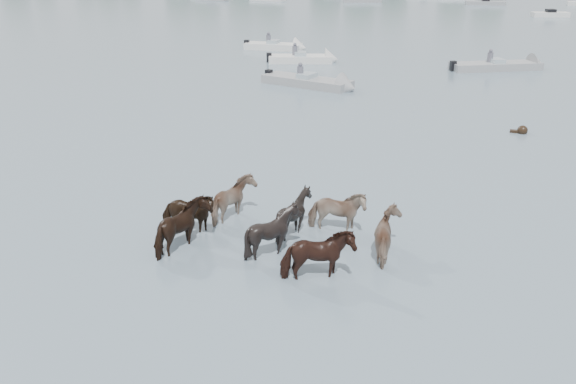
% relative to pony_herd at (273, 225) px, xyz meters
% --- Properties ---
extents(ground, '(400.00, 400.00, 0.00)m').
position_rel_pony_herd_xyz_m(ground, '(1.45, 0.62, -0.54)').
color(ground, slate).
rests_on(ground, ground).
extents(pony_herd, '(7.30, 4.21, 1.48)m').
position_rel_pony_herd_xyz_m(pony_herd, '(0.00, 0.00, 0.00)').
color(pony_herd, black).
rests_on(pony_herd, ground).
extents(swimming_pony, '(0.72, 0.44, 0.44)m').
position_rel_pony_herd_xyz_m(swimming_pony, '(6.52, 13.32, -0.44)').
color(swimming_pony, black).
rests_on(swimming_pony, ground).
extents(motorboat_a, '(5.05, 3.01, 1.92)m').
position_rel_pony_herd_xyz_m(motorboat_a, '(-7.06, 27.15, -0.31)').
color(motorboat_a, silver).
rests_on(motorboat_a, ground).
extents(motorboat_b, '(6.04, 3.07, 1.92)m').
position_rel_pony_herd_xyz_m(motorboat_b, '(-4.29, 19.42, -0.32)').
color(motorboat_b, gray).
rests_on(motorboat_b, ground).
extents(motorboat_c, '(6.36, 4.39, 1.92)m').
position_rel_pony_herd_xyz_m(motorboat_c, '(5.89, 28.73, -0.32)').
color(motorboat_c, gray).
rests_on(motorboat_c, ground).
extents(motorboat_f, '(5.06, 1.89, 1.92)m').
position_rel_pony_herd_xyz_m(motorboat_f, '(-10.77, 31.82, -0.31)').
color(motorboat_f, silver).
rests_on(motorboat_f, ground).
extents(distant_flotilla, '(102.51, 28.36, 0.93)m').
position_rel_pony_herd_xyz_m(distant_flotilla, '(-0.01, 78.36, -0.28)').
color(distant_flotilla, silver).
rests_on(distant_flotilla, ground).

